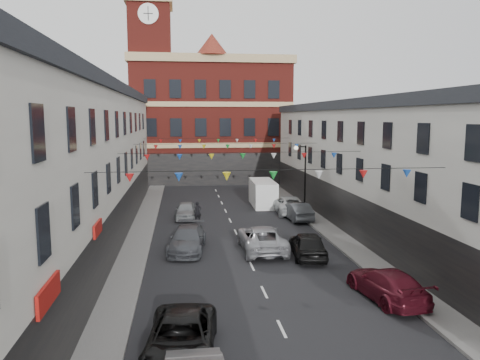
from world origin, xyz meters
name	(u,v)px	position (x,y,z in m)	size (l,w,h in m)	color
ground	(252,266)	(0.00, 0.00, 0.00)	(160.00, 160.00, 0.00)	black
pavement_left	(132,259)	(-6.90, 2.00, 0.07)	(1.80, 64.00, 0.15)	#605E5B
pavement_right	(355,251)	(6.90, 2.00, 0.07)	(1.80, 64.00, 0.15)	#605E5B
terrace_left	(36,174)	(-11.78, 1.00, 5.35)	(8.40, 56.00, 10.70)	beige
terrace_right	(441,177)	(11.78, 1.00, 4.85)	(8.40, 56.00, 9.70)	silver
civic_building	(210,119)	(0.00, 37.95, 8.14)	(20.60, 13.30, 18.50)	maroon
clock_tower	(151,64)	(-7.50, 35.00, 14.93)	(5.60, 5.60, 30.00)	maroon
distant_hill	(181,136)	(-4.00, 62.00, 5.00)	(40.00, 14.00, 10.00)	#2E4D24
street_lamp	(302,170)	(6.55, 14.00, 3.90)	(1.10, 0.36, 6.00)	black
car_left_c	(181,339)	(-3.99, -9.80, 0.73)	(2.42, 5.24, 1.46)	black
car_left_d	(187,239)	(-3.60, 3.57, 0.76)	(2.13, 5.23, 1.52)	#46494F
car_left_e	(186,210)	(-3.60, 13.25, 0.69)	(1.63, 4.06, 1.38)	gray
car_right_c	(387,284)	(5.50, -5.56, 0.73)	(2.05, 5.04, 1.46)	#54101D
car_right_d	(308,245)	(3.60, 1.30, 0.79)	(1.87, 4.65, 1.58)	black
car_right_e	(297,211)	(5.49, 11.59, 0.74)	(1.57, 4.51, 1.49)	#45484C
car_right_f	(289,204)	(5.50, 14.42, 0.76)	(2.53, 5.48, 1.52)	silver
moving_car	(262,238)	(1.09, 3.05, 0.80)	(2.67, 5.78, 1.61)	#9D9EA4
white_van	(263,193)	(3.80, 18.21, 1.20)	(2.09, 5.43, 2.40)	white
pedestrian	(198,212)	(-2.65, 11.75, 0.83)	(0.61, 0.40, 1.66)	black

